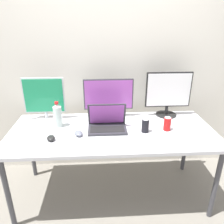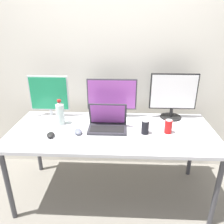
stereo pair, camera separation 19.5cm
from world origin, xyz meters
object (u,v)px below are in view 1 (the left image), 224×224
Objects in this scene: monitor_left at (44,99)px; mouse_by_keyboard at (79,133)px; soda_can_near_keyboard at (167,124)px; soda_can_by_laptop at (145,126)px; work_desk at (112,135)px; mouse_by_laptop at (51,138)px; water_bottle at (58,115)px; monitor_center at (109,97)px; monitor_right at (168,93)px; laptop_silver at (107,123)px; keyboard_main at (125,144)px.

monitor_left is 0.55m from mouse_by_keyboard.
soda_can_near_keyboard is 1.00× the size of soda_can_by_laptop.
soda_can_by_laptop is (0.60, 0.03, 0.04)m from mouse_by_keyboard.
work_desk is at bearing 176.50° from soda_can_near_keyboard.
mouse_by_laptop is (-0.53, -0.15, 0.07)m from work_desk.
monitor_left is at bearing 130.26° from water_bottle.
monitor_right is (0.62, 0.00, 0.03)m from monitor_center.
soda_can_by_laptop is at bearing -129.64° from monitor_right.
water_bottle is (0.15, -0.18, -0.11)m from monitor_left.
mouse_by_laptop reaches higher than work_desk.
laptop_silver reaches higher than keyboard_main.
monitor_left is 1.73× the size of water_bottle.
mouse_by_keyboard is at bearing -156.30° from monitor_right.
soda_can_by_laptop is at bearing -17.58° from mouse_by_keyboard.
monitor_center is 1.07× the size of monitor_right.
work_desk is 18.11× the size of mouse_by_keyboard.
keyboard_main is (0.10, -0.58, -0.21)m from monitor_center.
laptop_silver is at bearing -95.52° from monitor_center.
water_bottle is at bearing 71.06° from mouse_by_laptop.
monitor_left is 1.25m from monitor_right.
monitor_left is 1.21m from soda_can_near_keyboard.
monitor_left is 1.02m from soda_can_by_laptop.
water_bottle is (-0.50, 0.11, 0.17)m from work_desk.
laptop_silver is at bearing 2.67° from mouse_by_keyboard.
soda_can_by_laptop is (-0.21, -0.02, 0.00)m from soda_can_near_keyboard.
water_bottle reaches higher than soda_can_near_keyboard.
keyboard_main is at bearing -80.11° from monitor_center.
monitor_right is (1.25, 0.02, 0.02)m from monitor_left.
soda_can_by_laptop is at bearing -49.19° from monitor_center.
mouse_by_keyboard is at bearing 3.10° from mouse_by_laptop.
monitor_left reaches higher than soda_can_near_keyboard.
monitor_center is at bearing 130.81° from soda_can_by_laptop.
monitor_left is 0.69m from laptop_silver.
mouse_by_keyboard is 0.60m from soda_can_by_laptop.
monitor_right is at bearing 74.50° from soda_can_near_keyboard.
monitor_left reaches higher than mouse_by_laptop.
mouse_by_keyboard is 0.24m from mouse_by_laptop.
water_bottle is at bearing 172.14° from soda_can_near_keyboard.
monitor_right is at bearing 50.36° from soda_can_by_laptop.
monitor_center is at bearing 146.94° from soda_can_near_keyboard.
water_bottle is (-0.49, -0.20, -0.11)m from monitor_center.
laptop_silver is (-0.03, -0.28, -0.17)m from monitor_center.
laptop_silver is 0.47m from water_bottle.
work_desk is 4.02× the size of monitor_right.
monitor_left is 0.64m from monitor_center.
work_desk is 0.12m from laptop_silver.
soda_can_by_laptop is (0.30, -0.05, 0.12)m from work_desk.
water_bottle is at bearing 167.87° from work_desk.
monitor_left is at bearing -178.89° from monitor_right.
monitor_left reaches higher than soda_can_by_laptop.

